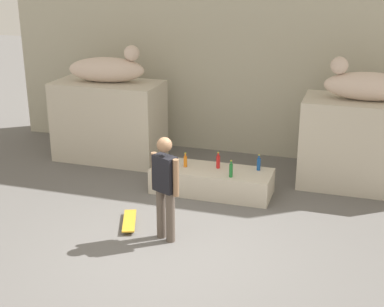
{
  "coord_description": "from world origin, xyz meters",
  "views": [
    {
      "loc": [
        2.49,
        -6.9,
        4.16
      ],
      "look_at": [
        -0.08,
        1.27,
        1.1
      ],
      "focal_mm": 51.54,
      "sensor_mm": 36.0,
      "label": 1
    }
  ],
  "objects": [
    {
      "name": "statue_reclining_left",
      "position": [
        -2.57,
        3.4,
        1.98
      ],
      "size": [
        1.67,
        0.82,
        0.78
      ],
      "rotation": [
        0.0,
        0.0,
        0.17
      ],
      "color": "beige",
      "rests_on": "pedestal_left"
    },
    {
      "name": "skater",
      "position": [
        -0.2,
        0.29,
        0.92
      ],
      "size": [
        0.5,
        0.33,
        1.67
      ],
      "rotation": [
        0.0,
        0.0,
        5.87
      ],
      "color": "brown",
      "rests_on": "ground_plane"
    },
    {
      "name": "pedestal_right",
      "position": [
        2.61,
        3.39,
        0.85
      ],
      "size": [
        2.27,
        1.14,
        1.69
      ],
      "primitive_type": "cube",
      "color": "beige",
      "rests_on": "ground_plane"
    },
    {
      "name": "ledge_block",
      "position": [
        0.0,
        2.24,
        0.23
      ],
      "size": [
        2.22,
        0.83,
        0.46
      ],
      "primitive_type": "cube",
      "color": "beige",
      "rests_on": "ground_plane"
    },
    {
      "name": "facade_wall",
      "position": [
        0.0,
        4.88,
        3.13
      ],
      "size": [
        10.82,
        0.6,
        6.26
      ],
      "primitive_type": "cube",
      "color": "#B9B49D",
      "rests_on": "ground_plane"
    },
    {
      "name": "bottle_green",
      "position": [
        0.42,
        1.99,
        0.6
      ],
      "size": [
        0.07,
        0.07,
        0.31
      ],
      "color": "#1E722D",
      "rests_on": "ledge_block"
    },
    {
      "name": "bottle_blue",
      "position": [
        0.83,
        2.47,
        0.59
      ],
      "size": [
        0.07,
        0.07,
        0.3
      ],
      "color": "#194C99",
      "rests_on": "ledge_block"
    },
    {
      "name": "bottle_red",
      "position": [
        0.09,
        2.34,
        0.59
      ],
      "size": [
        0.07,
        0.07,
        0.31
      ],
      "color": "red",
      "rests_on": "ledge_block"
    },
    {
      "name": "bottle_orange",
      "position": [
        -0.51,
        2.23,
        0.58
      ],
      "size": [
        0.07,
        0.07,
        0.28
      ],
      "color": "orange",
      "rests_on": "ledge_block"
    },
    {
      "name": "pedestal_left",
      "position": [
        -2.61,
        3.39,
        0.85
      ],
      "size": [
        2.27,
        1.14,
        1.69
      ],
      "primitive_type": "cube",
      "color": "beige",
      "rests_on": "ground_plane"
    },
    {
      "name": "ground_plane",
      "position": [
        0.0,
        0.0,
        0.0
      ],
      "size": [
        40.0,
        40.0,
        0.0
      ],
      "primitive_type": "plane",
      "color": "#605E5B"
    },
    {
      "name": "skateboard",
      "position": [
        -0.94,
        0.57,
        0.06
      ],
      "size": [
        0.47,
        0.82,
        0.08
      ],
      "rotation": [
        0.0,
        0.0,
        5.07
      ],
      "color": "gold",
      "rests_on": "ground_plane"
    },
    {
      "name": "statue_reclining_right",
      "position": [
        2.57,
        3.39,
        1.98
      ],
      "size": [
        1.63,
        0.64,
        0.78
      ],
      "rotation": [
        0.0,
        0.0,
        3.19
      ],
      "color": "beige",
      "rests_on": "pedestal_right"
    }
  ]
}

